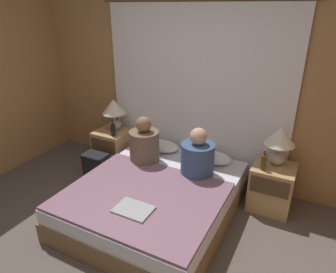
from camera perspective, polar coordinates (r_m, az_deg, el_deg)
name	(u,v)px	position (r m, az deg, el deg)	size (l,w,h in m)	color
ground_plane	(106,270)	(2.99, -11.73, -23.67)	(16.00, 16.00, 0.00)	#564C47
wall_back	(196,85)	(3.87, 5.44, 9.72)	(4.82, 0.06, 2.50)	#A37547
curtain_panel	(194,96)	(3.85, 5.00, 7.66)	(2.63, 0.02, 2.25)	white
bed	(156,199)	(3.42, -2.26, -11.72)	(1.62, 1.91, 0.39)	brown
nightstand_left	(114,148)	(4.44, -10.33, -2.16)	(0.46, 0.45, 0.54)	tan
nightstand_right	(271,187)	(3.67, 19.09, -9.09)	(0.46, 0.45, 0.54)	tan
lamp_left	(114,110)	(4.28, -10.27, 5.08)	(0.33, 0.33, 0.45)	#B2A899
lamp_right	(280,139)	(3.48, 20.52, -0.54)	(0.33, 0.33, 0.45)	#B2A899
pillow_left	(161,146)	(4.02, -1.39, -1.76)	(0.51, 0.31, 0.12)	white
pillow_right	(211,157)	(3.76, 8.18, -3.89)	(0.51, 0.31, 0.12)	white
blanket_on_bed	(142,196)	(3.10, -4.97, -11.19)	(1.56, 1.28, 0.03)	slate
person_left_in_bed	(144,144)	(3.67, -4.53, -1.44)	(0.37, 0.37, 0.59)	brown
person_right_in_bed	(198,157)	(3.39, 5.65, -3.90)	(0.38, 0.38, 0.57)	#38517A
beer_bottle_on_left_stand	(113,129)	(4.15, -10.44, 1.32)	(0.07, 0.07, 0.23)	black
beer_bottle_on_right_stand	(264,162)	(3.40, 17.75, -4.64)	(0.06, 0.06, 0.23)	#513819
laptop_on_bed	(133,209)	(2.89, -6.60, -13.62)	(0.35, 0.26, 0.02)	#9EA0A5
backpack_on_floor	(96,165)	(4.16, -13.53, -5.25)	(0.33, 0.22, 0.37)	black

